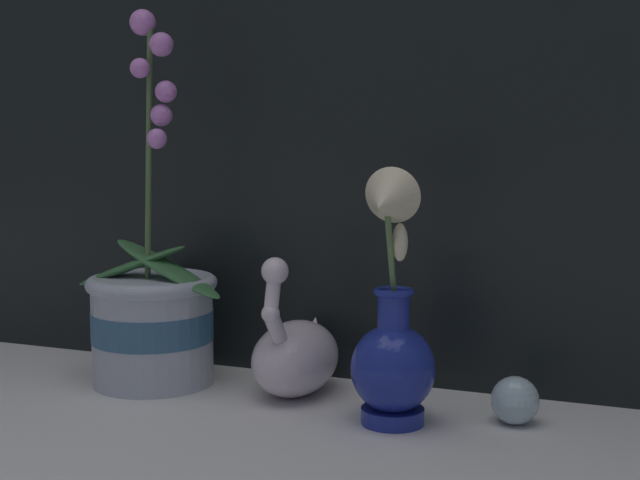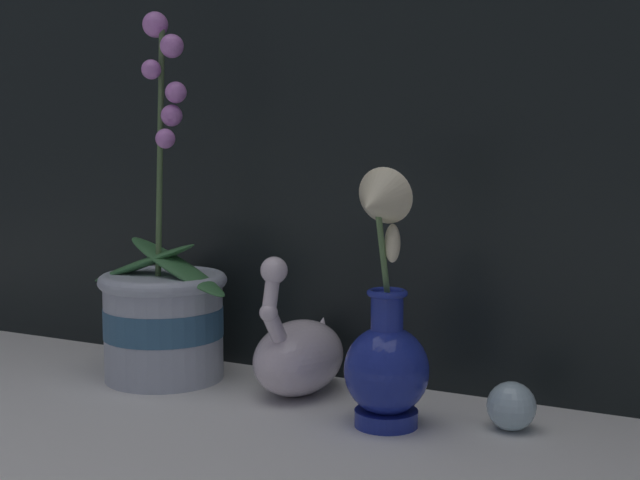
% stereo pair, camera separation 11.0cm
% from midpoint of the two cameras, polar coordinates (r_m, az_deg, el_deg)
% --- Properties ---
extents(ground_plane, '(2.80, 2.80, 0.00)m').
position_cam_midpoint_polar(ground_plane, '(1.05, -7.01, -12.07)').
color(ground_plane, silver).
extents(orchid_potted_plant, '(0.23, 0.18, 0.50)m').
position_cam_midpoint_polar(orchid_potted_plant, '(1.24, -13.18, -4.73)').
color(orchid_potted_plant, '#B2BCCC').
rests_on(orchid_potted_plant, ground_plane).
extents(swan_figurine, '(0.10, 0.18, 0.19)m').
position_cam_midpoint_polar(swan_figurine, '(1.17, -4.25, -7.28)').
color(swan_figurine, white).
rests_on(swan_figurine, ground_plane).
extents(blue_vase, '(0.10, 0.12, 0.30)m').
position_cam_midpoint_polar(blue_vase, '(1.03, 1.59, -6.53)').
color(blue_vase, navy).
rests_on(blue_vase, ground_plane).
extents(glass_sphere, '(0.06, 0.06, 0.06)m').
position_cam_midpoint_polar(glass_sphere, '(1.07, 9.49, -10.13)').
color(glass_sphere, silver).
rests_on(glass_sphere, ground_plane).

